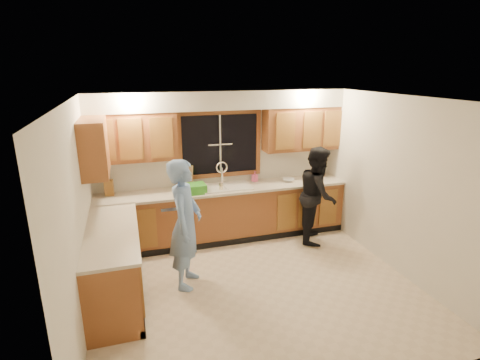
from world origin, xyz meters
The scene contains 26 objects.
floor centered at (0.00, 0.00, 0.00)m, with size 4.20×4.20×0.00m, color beige.
ceiling centered at (0.00, 0.00, 2.50)m, with size 4.20×4.20×0.00m, color silver.
wall_back centered at (0.00, 1.90, 1.25)m, with size 4.20×4.20×0.00m, color silver.
wall_left centered at (-2.10, 0.00, 1.25)m, with size 3.80×3.80×0.00m, color silver.
wall_right centered at (2.10, 0.00, 1.25)m, with size 3.80×3.80×0.00m, color silver.
base_cabinets_back centered at (0.00, 1.60, 0.44)m, with size 4.20×0.60×0.88m, color brown.
base_cabinets_left centered at (-1.80, 0.35, 0.44)m, with size 0.60×1.90×0.88m, color brown.
countertop_back centered at (0.00, 1.58, 0.90)m, with size 4.20×0.63×0.04m, color beige.
countertop_left centered at (-1.79, 0.35, 0.90)m, with size 0.63×1.90×0.04m, color beige.
upper_cabinets_left centered at (-1.43, 1.73, 1.83)m, with size 1.35×0.33×0.75m, color brown.
upper_cabinets_right centered at (1.43, 1.73, 1.83)m, with size 1.35×0.33×0.75m, color brown.
upper_cabinets_return centered at (-1.94, 1.12, 1.83)m, with size 0.33×0.90×0.75m, color brown.
soffit centered at (0.00, 1.72, 2.35)m, with size 4.20×0.35×0.30m, color beige.
window_frame centered at (0.00, 1.89, 1.60)m, with size 1.44×0.03×1.14m.
sink centered at (0.00, 1.60, 0.86)m, with size 0.86×0.52×0.57m.
dishwasher centered at (-0.85, 1.59, 0.41)m, with size 0.60×0.56×0.82m, color white.
stove centered at (-1.80, -0.22, 0.45)m, with size 0.58×0.75×0.90m, color white.
man centered at (-0.87, 0.37, 0.88)m, with size 0.64×0.42×1.75m, color #739ADA.
woman centered at (1.47, 1.09, 0.81)m, with size 0.79×0.62×1.62m, color black.
knife_block centered at (-1.84, 1.76, 1.04)m, with size 0.13×0.11×0.24m, color #A26A2C.
cutting_board centered at (-0.64, 1.82, 1.11)m, with size 0.28×0.02×0.37m, color tan.
dish_crate centered at (-0.52, 1.48, 0.99)m, with size 0.31×0.29×0.14m, color green.
soap_bottle centered at (0.60, 1.79, 1.01)m, with size 0.08×0.08×0.18m, color #F15B96.
bowl centered at (1.16, 1.61, 0.95)m, with size 0.21×0.21×0.05m, color silver.
can_left centered at (-0.41, 1.51, 0.97)m, with size 0.06×0.06×0.11m, color beige.
can_right centered at (-0.11, 1.45, 0.98)m, with size 0.07×0.07×0.12m, color beige.
Camera 1 is at (-1.52, -4.17, 2.85)m, focal length 28.00 mm.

